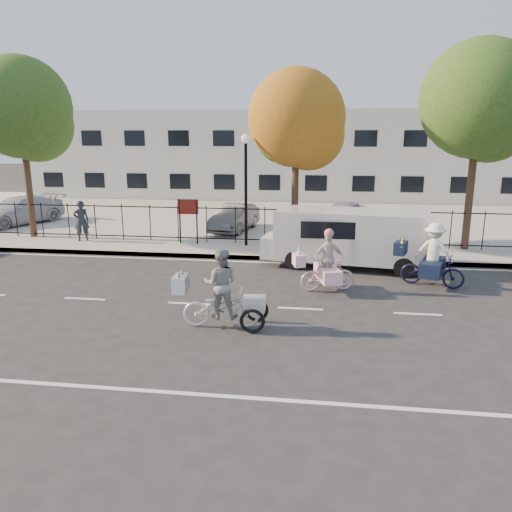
% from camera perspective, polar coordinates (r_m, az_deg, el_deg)
% --- Properties ---
extents(ground, '(120.00, 120.00, 0.00)m').
position_cam_1_polar(ground, '(13.70, -7.60, -5.44)').
color(ground, '#333334').
extents(road_markings, '(60.00, 9.52, 0.01)m').
position_cam_1_polar(road_markings, '(13.70, -7.60, -5.42)').
color(road_markings, silver).
rests_on(road_markings, ground).
extents(curb, '(60.00, 0.10, 0.15)m').
position_cam_1_polar(curb, '(18.40, -3.51, -0.10)').
color(curb, '#A8A399').
rests_on(curb, ground).
extents(sidewalk, '(60.00, 2.20, 0.15)m').
position_cam_1_polar(sidewalk, '(19.40, -2.91, 0.64)').
color(sidewalk, '#A8A399').
rests_on(sidewalk, ground).
extents(parking_lot, '(60.00, 15.60, 0.15)m').
position_cam_1_polar(parking_lot, '(28.03, 0.43, 4.75)').
color(parking_lot, '#A8A399').
rests_on(parking_lot, ground).
extents(iron_fence, '(58.00, 0.06, 1.50)m').
position_cam_1_polar(iron_fence, '(20.29, -2.37, 3.61)').
color(iron_fence, black).
rests_on(iron_fence, sidewalk).
extents(building, '(34.00, 10.00, 6.00)m').
position_cam_1_polar(building, '(37.65, 2.42, 11.53)').
color(building, silver).
rests_on(building, ground).
extents(lamppost, '(0.36, 0.36, 4.33)m').
position_cam_1_polar(lamppost, '(19.54, -1.18, 9.77)').
color(lamppost, black).
rests_on(lamppost, sidewalk).
extents(street_sign, '(0.85, 0.06, 1.80)m').
position_cam_1_polar(street_sign, '(20.23, -7.77, 4.95)').
color(street_sign, black).
rests_on(street_sign, sidewalk).
extents(zebra_trike, '(2.22, 0.90, 1.90)m').
position_cam_1_polar(zebra_trike, '(11.82, -4.00, -4.74)').
color(zebra_trike, white).
rests_on(zebra_trike, ground).
extents(unicorn_bike, '(1.89, 1.35, 1.86)m').
position_cam_1_polar(unicorn_bike, '(14.64, 8.09, -1.39)').
color(unicorn_bike, '#E5AECA').
rests_on(unicorn_bike, ground).
extents(bull_bike, '(2.15, 1.52, 1.94)m').
position_cam_1_polar(bull_bike, '(15.84, 19.46, -0.56)').
color(bull_bike, black).
rests_on(bull_bike, ground).
extents(white_van, '(5.74, 2.55, 1.96)m').
position_cam_1_polar(white_van, '(17.32, 10.48, 2.24)').
color(white_van, silver).
rests_on(white_van, ground).
extents(pedestrian, '(0.73, 0.64, 1.68)m').
position_cam_1_polar(pedestrian, '(21.87, -19.33, 3.82)').
color(pedestrian, black).
rests_on(pedestrian, sidewalk).
extents(lot_car_a, '(3.38, 4.95, 1.33)m').
position_cam_1_polar(lot_car_a, '(27.23, -25.46, 4.72)').
color(lot_car_a, '#B9BAC2').
rests_on(lot_car_a, parking_lot).
extents(lot_car_c, '(1.91, 3.81, 1.20)m').
position_cam_1_polar(lot_car_c, '(22.90, -2.47, 4.40)').
color(lot_car_c, '#4A4D52').
rests_on(lot_car_c, parking_lot).
extents(lot_car_d, '(2.70, 4.10, 1.30)m').
position_cam_1_polar(lot_car_d, '(23.52, 9.87, 4.58)').
color(lot_car_d, '#B4B5BD').
rests_on(lot_car_d, parking_lot).
extents(tree_west, '(4.15, 4.15, 7.61)m').
position_cam_1_polar(tree_west, '(23.33, -24.91, 14.63)').
color(tree_west, '#442D1D').
rests_on(tree_west, ground).
extents(tree_mid, '(3.81, 3.81, 6.99)m').
position_cam_1_polar(tree_mid, '(20.18, 5.04, 14.90)').
color(tree_mid, '#442D1D').
rests_on(tree_mid, ground).
extents(tree_east, '(4.27, 4.27, 7.84)m').
position_cam_1_polar(tree_east, '(20.62, 24.46, 15.40)').
color(tree_east, '#442D1D').
rests_on(tree_east, ground).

